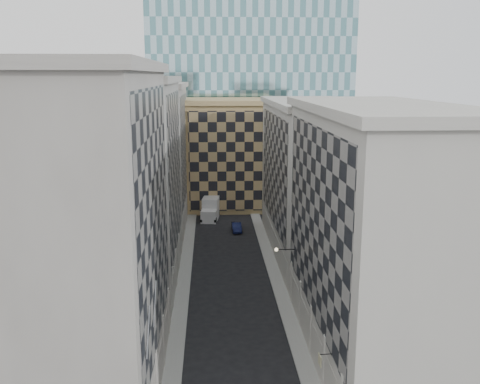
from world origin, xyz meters
name	(u,v)px	position (x,y,z in m)	size (l,w,h in m)	color
sidewalk_west	(183,287)	(-5.25, 30.00, 0.07)	(1.50, 100.00, 0.15)	gray
sidewalk_east	(278,285)	(5.25, 30.00, 0.07)	(1.50, 100.00, 0.15)	gray
bldg_left_a	(85,236)	(-10.88, 11.00, 11.82)	(10.80, 22.80, 23.70)	gray
bldg_left_b	(131,182)	(-10.88, 33.00, 11.32)	(10.80, 22.80, 22.70)	#99988E
bldg_left_c	(152,157)	(-10.88, 55.00, 10.83)	(10.80, 22.80, 21.70)	gray
bldg_right_a	(374,235)	(10.88, 15.00, 10.32)	(10.80, 26.80, 20.70)	beige
bldg_right_b	(311,177)	(10.89, 42.00, 9.85)	(10.80, 28.80, 19.70)	beige
tan_block	(233,153)	(2.00, 67.90, 9.44)	(16.80, 14.80, 18.80)	tan
church_tower	(220,53)	(0.00, 82.00, 26.95)	(7.20, 7.20, 51.50)	#302C26
flagpoles_left	(152,317)	(-5.90, 6.00, 8.00)	(0.10, 6.33, 2.33)	gray
bracket_lamp	(278,250)	(4.38, 24.00, 6.20)	(1.98, 0.36, 0.36)	black
box_truck	(210,210)	(-2.16, 58.77, 1.48)	(3.23, 6.45, 3.40)	silver
dark_car	(237,227)	(1.71, 51.29, 0.65)	(1.37, 3.94, 1.30)	#10163B
shop_sign	(320,360)	(5.21, 7.50, 3.83)	(0.90, 0.75, 0.83)	black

